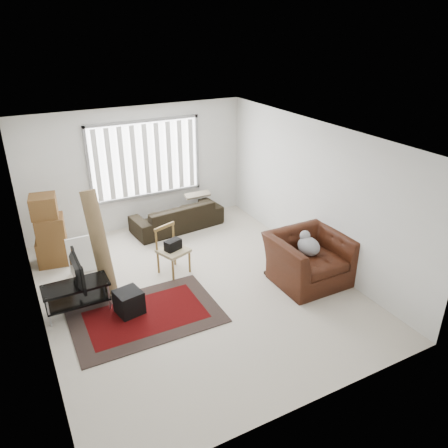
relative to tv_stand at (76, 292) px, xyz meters
The scene contains 11 objects.
room 2.44m from the tv_stand, ahead, with size 6.00×6.02×2.71m.
persian_rug 1.17m from the tv_stand, 34.24° to the right, with size 2.33×1.56×0.02m.
tv_stand is the anchor object (origin of this frame).
tv 0.38m from the tv_stand, 90.00° to the right, with size 0.83×0.11×0.48m, color black.
subwoofer 0.85m from the tv_stand, 31.21° to the right, with size 0.39×0.39×0.39m, color black.
moving_boxes 1.87m from the tv_stand, 93.26° to the left, with size 0.64×0.60×1.39m.
white_flatpack 1.31m from the tv_stand, 74.46° to the left, with size 0.54×0.08×0.68m, color silver.
rolled_rug 0.92m from the tv_stand, 43.39° to the left, with size 0.27×0.27×1.79m, color brown.
sofa 3.41m from the tv_stand, 39.90° to the left, with size 2.04×0.88×0.78m, color black.
side_chair 1.87m from the tv_stand, 13.35° to the left, with size 0.62×0.62×0.91m.
armchair 4.01m from the tv_stand, 13.97° to the right, with size 1.37×1.19×1.01m.
Camera 1 is at (-2.59, -6.01, 4.29)m, focal length 35.00 mm.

